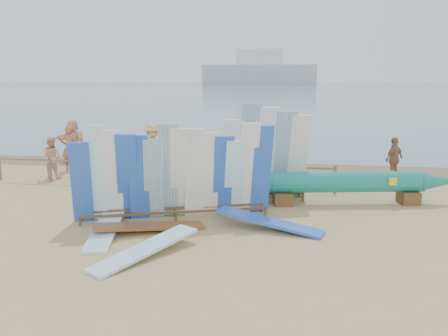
% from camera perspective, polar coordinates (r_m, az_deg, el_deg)
% --- Properties ---
extents(ground, '(160.00, 160.00, 0.00)m').
position_cam_1_polar(ground, '(13.89, -11.60, -4.94)').
color(ground, tan).
rests_on(ground, ground).
extents(ocean, '(320.00, 240.00, 0.02)m').
position_cam_1_polar(ocean, '(140.59, 7.31, 9.43)').
color(ocean, slate).
rests_on(ocean, ground).
extents(wet_sand_strip, '(40.00, 2.60, 0.01)m').
position_cam_1_polar(wet_sand_strip, '(20.59, -4.55, 0.46)').
color(wet_sand_strip, brown).
rests_on(wet_sand_strip, ground).
extents(distant_ship, '(45.00, 8.00, 14.00)m').
position_cam_1_polar(distant_ship, '(193.20, 4.27, 11.48)').
color(distant_ship, '#999EA3').
rests_on(distant_ship, ocean).
extents(fence, '(12.08, 0.08, 0.90)m').
position_cam_1_polar(fence, '(16.50, -8.02, -0.03)').
color(fence, '#6A5D50').
rests_on(fence, ground).
extents(main_surfboard_rack, '(5.15, 2.29, 2.60)m').
position_cam_1_polar(main_surfboard_rack, '(12.56, -5.94, -0.96)').
color(main_surfboard_rack, brown).
rests_on(main_surfboard_rack, ground).
extents(side_surfboard_rack, '(2.70, 1.37, 3.01)m').
position_cam_1_polar(side_surfboard_rack, '(14.41, 5.13, 1.36)').
color(side_surfboard_rack, brown).
rests_on(side_surfboard_rack, ground).
extents(outrigger_canoe, '(6.95, 1.92, 0.99)m').
position_cam_1_polar(outrigger_canoe, '(14.53, 14.52, -1.79)').
color(outrigger_canoe, brown).
rests_on(outrigger_canoe, ground).
extents(vendor_table, '(0.88, 0.70, 1.05)m').
position_cam_1_polar(vendor_table, '(13.98, -0.36, -3.13)').
color(vendor_table, brown).
rests_on(vendor_table, ground).
extents(flat_board_b, '(1.84, 2.61, 0.32)m').
position_cam_1_polar(flat_board_b, '(10.38, -9.45, -10.43)').
color(flat_board_b, '#99DAF6').
rests_on(flat_board_b, ground).
extents(flat_board_d, '(2.74, 1.17, 0.42)m').
position_cam_1_polar(flat_board_d, '(11.95, 5.48, -7.40)').
color(flat_board_d, blue).
rests_on(flat_board_d, ground).
extents(flat_board_c, '(2.66, 1.72, 0.28)m').
position_cam_1_polar(flat_board_c, '(11.91, -8.96, -7.56)').
color(flat_board_c, brown).
rests_on(flat_board_c, ground).
extents(flat_board_a, '(1.12, 2.76, 0.23)m').
position_cam_1_polar(flat_board_a, '(11.94, -14.05, -7.72)').
color(flat_board_a, '#99DAF6').
rests_on(flat_board_a, ground).
extents(beach_chair_left, '(0.71, 0.73, 0.94)m').
position_cam_1_polar(beach_chair_left, '(17.55, -8.62, -0.58)').
color(beach_chair_left, '#AD1A12').
rests_on(beach_chair_left, ground).
extents(beach_chair_right, '(0.73, 0.74, 0.86)m').
position_cam_1_polar(beach_chair_right, '(17.09, -5.49, -0.90)').
color(beach_chair_right, '#AD1A12').
rests_on(beach_chair_right, ground).
extents(stroller, '(0.73, 0.93, 1.14)m').
position_cam_1_polar(stroller, '(16.48, 2.00, -0.56)').
color(stroller, '#AD1A12').
rests_on(stroller, ground).
extents(beachgoer_9, '(1.29, 1.10, 1.89)m').
position_cam_1_polar(beachgoer_9, '(18.48, 8.46, 2.13)').
color(beachgoer_9, tan).
rests_on(beachgoer_9, ground).
extents(beachgoer_10, '(0.94, 0.96, 1.60)m').
position_cam_1_polar(beachgoer_10, '(18.28, 19.78, 1.03)').
color(beachgoer_10, '#8C6042').
rests_on(beachgoer_10, ground).
extents(beachgoer_5, '(1.37, 1.71, 1.82)m').
position_cam_1_polar(beachgoer_5, '(19.85, -6.28, 2.69)').
color(beachgoer_5, beige).
rests_on(beachgoer_5, ground).
extents(beachgoer_2, '(0.77, 0.37, 1.57)m').
position_cam_1_polar(beachgoer_2, '(18.69, -20.05, 1.18)').
color(beachgoer_2, beige).
rests_on(beachgoer_2, ground).
extents(beachgoer_3, '(1.17, 1.25, 1.88)m').
position_cam_1_polar(beachgoer_3, '(19.31, -8.56, 2.49)').
color(beachgoer_3, tan).
rests_on(beachgoer_3, ground).
extents(beachgoer_0, '(0.88, 0.85, 1.70)m').
position_cam_1_polar(beachgoer_0, '(19.62, -16.47, 2.03)').
color(beachgoer_0, tan).
rests_on(beachgoer_0, ground).
extents(beachgoer_8, '(0.97, 0.81, 1.80)m').
position_cam_1_polar(beachgoer_8, '(17.74, 7.64, 1.64)').
color(beachgoer_8, beige).
rests_on(beachgoer_8, ground).
extents(beachgoer_6, '(0.73, 0.91, 1.68)m').
position_cam_1_polar(beachgoer_6, '(16.94, 0.70, 1.08)').
color(beachgoer_6, tan).
rests_on(beachgoer_6, ground).
extents(beachgoer_11, '(1.75, 1.34, 1.84)m').
position_cam_1_polar(beachgoer_11, '(22.55, -17.67, 3.27)').
color(beachgoer_11, beige).
rests_on(beachgoer_11, ground).
extents(beachgoer_7, '(0.71, 0.70, 1.78)m').
position_cam_1_polar(beachgoer_7, '(18.73, 1.01, 2.19)').
color(beachgoer_7, '#8C6042').
rests_on(beachgoer_7, ground).
extents(beachgoer_1, '(0.74, 0.53, 1.82)m').
position_cam_1_polar(beachgoer_1, '(20.00, -18.09, 2.28)').
color(beachgoer_1, '#8C6042').
rests_on(beachgoer_1, ground).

